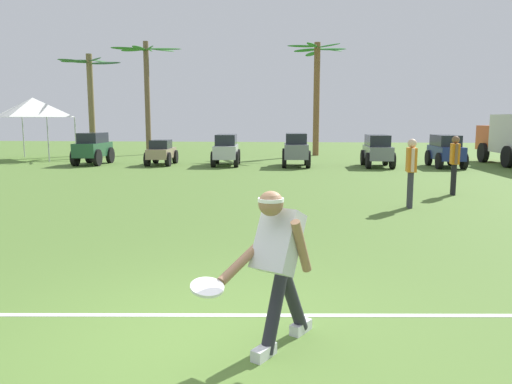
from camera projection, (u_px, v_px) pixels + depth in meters
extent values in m
plane|color=#50732F|center=(199.00, 340.00, 4.54)|extent=(80.00, 80.00, 0.00)
cube|color=white|center=(210.00, 315.00, 5.11)|extent=(23.36, 2.11, 0.01)
cylinder|color=#23232D|center=(274.00, 311.00, 4.28)|extent=(0.28, 0.37, 0.72)
cube|color=silver|center=(264.00, 352.00, 4.20)|extent=(0.22, 0.28, 0.10)
cylinder|color=#23232D|center=(293.00, 300.00, 4.53)|extent=(0.32, 0.44, 0.69)
cube|color=silver|center=(301.00, 327.00, 4.70)|extent=(0.22, 0.28, 0.10)
cube|color=silver|center=(278.00, 241.00, 4.23)|extent=(0.50, 0.52, 0.57)
sphere|color=#936B4C|center=(271.00, 203.00, 4.09)|extent=(0.29, 0.29, 0.21)
cylinder|color=white|center=(271.00, 200.00, 4.09)|extent=(0.29, 0.29, 0.03)
cylinder|color=#936B4C|center=(241.00, 262.00, 4.13)|extent=(0.35, 0.54, 0.27)
cylinder|color=#936B4C|center=(301.00, 246.00, 4.16)|extent=(0.21, 0.29, 0.49)
cylinder|color=white|center=(207.00, 287.00, 3.82)|extent=(0.36, 0.36, 0.09)
cylinder|color=#33333D|center=(411.00, 190.00, 11.19)|extent=(0.12, 0.12, 0.82)
cylinder|color=#33333D|center=(409.00, 189.00, 11.36)|extent=(0.12, 0.12, 0.82)
cube|color=orange|center=(411.00, 160.00, 11.18)|extent=(0.22, 0.35, 0.54)
cylinder|color=beige|center=(413.00, 160.00, 10.97)|extent=(0.08, 0.08, 0.52)
cylinder|color=beige|center=(410.00, 159.00, 11.38)|extent=(0.08, 0.08, 0.52)
sphere|color=beige|center=(412.00, 143.00, 11.12)|extent=(0.21, 0.21, 0.20)
cylinder|color=black|center=(454.00, 180.00, 13.13)|extent=(0.12, 0.12, 0.82)
cylinder|color=black|center=(453.00, 179.00, 13.30)|extent=(0.12, 0.12, 0.82)
cube|color=orange|center=(455.00, 154.00, 13.12)|extent=(0.24, 0.36, 0.54)
cylinder|color=brown|center=(456.00, 154.00, 12.91)|extent=(0.08, 0.08, 0.52)
cylinder|color=brown|center=(453.00, 153.00, 13.32)|extent=(0.08, 0.08, 0.52)
sphere|color=brown|center=(456.00, 140.00, 13.06)|extent=(0.22, 0.22, 0.20)
cube|color=#235133|center=(93.00, 150.00, 22.12)|extent=(1.04, 2.38, 0.60)
cube|color=#1E232B|center=(93.00, 138.00, 22.10)|extent=(0.90, 1.57, 0.44)
cylinder|color=black|center=(89.00, 155.00, 22.97)|extent=(0.20, 0.72, 0.72)
cylinder|color=black|center=(110.00, 155.00, 22.90)|extent=(0.20, 0.72, 0.72)
cylinder|color=black|center=(75.00, 158.00, 21.43)|extent=(0.20, 0.72, 0.72)
cylinder|color=black|center=(97.00, 158.00, 21.37)|extent=(0.20, 0.72, 0.72)
cube|color=#998466|center=(162.00, 153.00, 21.96)|extent=(1.02, 2.25, 0.42)
cube|color=#1E232B|center=(161.00, 144.00, 21.81)|extent=(0.85, 1.14, 0.38)
cylinder|color=black|center=(156.00, 157.00, 22.77)|extent=(0.21, 0.61, 0.60)
cylinder|color=black|center=(175.00, 157.00, 22.74)|extent=(0.21, 0.61, 0.60)
cylinder|color=black|center=(147.00, 159.00, 21.25)|extent=(0.21, 0.61, 0.60)
cylinder|color=black|center=(168.00, 159.00, 21.22)|extent=(0.21, 0.61, 0.60)
cube|color=#B7BABF|center=(226.00, 151.00, 21.64)|extent=(1.15, 2.47, 0.55)
cube|color=#1E232B|center=(226.00, 140.00, 21.72)|extent=(0.98, 1.86, 0.46)
cylinder|color=black|center=(217.00, 156.00, 22.52)|extent=(0.23, 0.67, 0.66)
cylinder|color=black|center=(238.00, 156.00, 22.50)|extent=(0.23, 0.67, 0.66)
cylinder|color=black|center=(213.00, 159.00, 20.86)|extent=(0.23, 0.67, 0.66)
cylinder|color=black|center=(236.00, 159.00, 20.85)|extent=(0.23, 0.67, 0.66)
cube|color=slate|center=(296.00, 151.00, 21.23)|extent=(1.06, 2.38, 0.60)
cube|color=#1E232B|center=(296.00, 139.00, 21.21)|extent=(0.91, 1.58, 0.44)
cylinder|color=black|center=(284.00, 156.00, 22.08)|extent=(0.20, 0.73, 0.72)
cylinder|color=black|center=(307.00, 157.00, 22.02)|extent=(0.20, 0.73, 0.72)
cylinder|color=black|center=(284.00, 159.00, 20.54)|extent=(0.20, 0.73, 0.72)
cylinder|color=black|center=(308.00, 159.00, 20.48)|extent=(0.20, 0.73, 0.72)
cube|color=slate|center=(377.00, 153.00, 20.99)|extent=(0.97, 2.40, 0.55)
cube|color=#1E232B|center=(377.00, 140.00, 21.06)|extent=(0.85, 1.80, 0.46)
cylinder|color=black|center=(363.00, 157.00, 21.89)|extent=(0.18, 0.66, 0.66)
cylinder|color=black|center=(385.00, 158.00, 21.81)|extent=(0.18, 0.66, 0.66)
cylinder|color=black|center=(368.00, 161.00, 20.24)|extent=(0.18, 0.66, 0.66)
cylinder|color=black|center=(392.00, 161.00, 20.16)|extent=(0.18, 0.66, 0.66)
cube|color=navy|center=(446.00, 153.00, 20.84)|extent=(0.98, 2.41, 0.55)
cube|color=#1E232B|center=(445.00, 140.00, 20.91)|extent=(0.86, 1.81, 0.46)
cylinder|color=black|center=(429.00, 158.00, 21.74)|extent=(0.19, 0.66, 0.66)
cylinder|color=black|center=(451.00, 158.00, 21.66)|extent=(0.19, 0.66, 0.66)
cylinder|color=black|center=(439.00, 161.00, 20.09)|extent=(0.19, 0.66, 0.66)
cylinder|color=black|center=(464.00, 161.00, 20.01)|extent=(0.19, 0.66, 0.66)
cube|color=#CC4C19|center=(494.00, 138.00, 23.45)|extent=(1.10, 1.73, 1.15)
cylinder|color=black|center=(483.00, 153.00, 23.25)|extent=(0.27, 0.91, 0.90)
cylinder|color=black|center=(508.00, 153.00, 23.18)|extent=(0.27, 0.91, 0.90)
cylinder|color=black|center=(508.00, 157.00, 20.67)|extent=(0.27, 0.91, 0.90)
cylinder|color=brown|center=(91.00, 105.00, 27.50)|extent=(0.32, 0.32, 5.52)
ellipsoid|color=#2E5D33|center=(105.00, 63.00, 26.97)|extent=(1.89, 0.49, 0.20)
ellipsoid|color=#2E5D33|center=(99.00, 61.00, 27.86)|extent=(0.74, 1.57, 0.17)
ellipsoid|color=#2E5D33|center=(89.00, 65.00, 28.02)|extent=(1.01, 1.75, 0.20)
ellipsoid|color=#2E5D33|center=(75.00, 61.00, 27.39)|extent=(1.81, 0.55, 0.17)
ellipsoid|color=#2E5D33|center=(74.00, 61.00, 26.41)|extent=(1.21, 1.76, 0.19)
ellipsoid|color=#2E5D33|center=(95.00, 59.00, 26.39)|extent=(1.45, 1.61, 0.17)
cylinder|color=brown|center=(147.00, 99.00, 28.05)|extent=(0.30, 0.30, 6.27)
ellipsoid|color=#31732E|center=(164.00, 49.00, 27.69)|extent=(2.00, 0.51, 0.17)
ellipsoid|color=#31732E|center=(160.00, 50.00, 28.30)|extent=(1.43, 1.61, 0.17)
ellipsoid|color=#31732E|center=(149.00, 49.00, 28.38)|extent=(0.35, 1.51, 0.18)
ellipsoid|color=#31732E|center=(133.00, 50.00, 28.00)|extent=(1.71, 0.80, 0.19)
ellipsoid|color=#31732E|center=(128.00, 49.00, 27.26)|extent=(1.78, 1.18, 0.18)
ellipsoid|color=#31732E|center=(139.00, 48.00, 26.81)|extent=(0.42, 1.77, 0.20)
ellipsoid|color=#31732E|center=(149.00, 48.00, 26.89)|extent=(1.07, 1.61, 0.20)
cylinder|color=brown|center=(316.00, 100.00, 27.30)|extent=(0.34, 0.34, 6.10)
ellipsoid|color=#307933|center=(332.00, 49.00, 26.82)|extent=(1.55, 0.30, 0.19)
ellipsoid|color=#307933|center=(330.00, 50.00, 27.48)|extent=(1.62, 1.49, 0.15)
ellipsoid|color=#307933|center=(311.00, 54.00, 27.78)|extent=(0.84, 1.74, 0.20)
ellipsoid|color=#307933|center=(305.00, 50.00, 27.37)|extent=(1.42, 1.02, 0.18)
ellipsoid|color=#307933|center=(302.00, 46.00, 26.75)|extent=(1.68, 0.67, 0.14)
ellipsoid|color=#307933|center=(312.00, 45.00, 26.09)|extent=(0.81, 1.78, 0.15)
ellipsoid|color=#307933|center=(329.00, 46.00, 26.20)|extent=(1.32, 1.49, 0.15)
cylinder|color=#B2B5BA|center=(76.00, 137.00, 26.14)|extent=(0.06, 0.06, 2.10)
cylinder|color=#B2B5BA|center=(23.00, 137.00, 26.40)|extent=(0.06, 0.06, 2.10)
cylinder|color=#B2B5BA|center=(48.00, 140.00, 23.31)|extent=(0.06, 0.06, 2.10)
pyramid|color=white|center=(33.00, 107.00, 24.64)|extent=(3.02, 3.02, 0.95)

